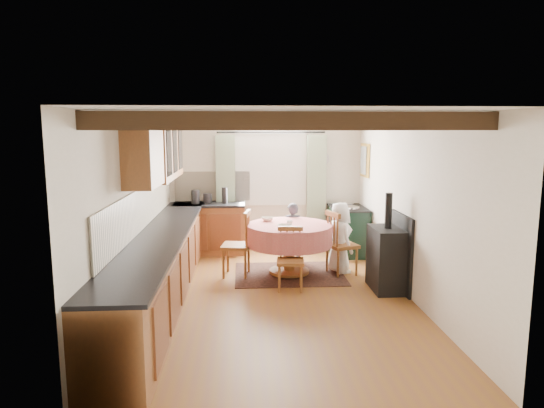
{
  "coord_description": "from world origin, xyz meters",
  "views": [
    {
      "loc": [
        -0.43,
        -6.13,
        2.23
      ],
      "look_at": [
        0.0,
        0.8,
        1.15
      ],
      "focal_mm": 31.26,
      "sensor_mm": 36.0,
      "label": 1
    }
  ],
  "objects": [
    {
      "name": "canister_tall",
      "position": [
        -1.29,
        2.39,
        1.05
      ],
      "size": [
        0.15,
        0.15,
        0.25
      ],
      "primitive_type": "cylinder",
      "color": "#262628",
      "rests_on": "worktop_back"
    },
    {
      "name": "cast_iron_stove",
      "position": [
        1.58,
        0.21,
        0.69
      ],
      "size": [
        0.41,
        0.69,
        1.38
      ],
      "primitive_type": null,
      "color": "black",
      "rests_on": "floor"
    },
    {
      "name": "wall_back",
      "position": [
        0.0,
        2.75,
        1.2
      ],
      "size": [
        3.6,
        0.0,
        2.4
      ],
      "primitive_type": "cube",
      "color": "silver",
      "rests_on": "ground"
    },
    {
      "name": "canister_wide",
      "position": [
        -1.08,
        2.46,
        1.01
      ],
      "size": [
        0.16,
        0.16,
        0.18
      ],
      "primitive_type": "cylinder",
      "color": "#262628",
      "rests_on": "worktop_back"
    },
    {
      "name": "rug",
      "position": [
        0.28,
        1.01,
        0.01
      ],
      "size": [
        1.68,
        1.31,
        0.01
      ],
      "primitive_type": "cube",
      "color": "black",
      "rests_on": "floor"
    },
    {
      "name": "curtain_right",
      "position": [
        0.95,
        2.65,
        1.1
      ],
      "size": [
        0.35,
        0.1,
        2.1
      ],
      "primitive_type": "cube",
      "color": "#8BA781",
      "rests_on": "wall_back"
    },
    {
      "name": "window_pane",
      "position": [
        0.1,
        2.74,
        1.6
      ],
      "size": [
        1.2,
        0.01,
        1.4
      ],
      "primitive_type": "cube",
      "color": "white",
      "rests_on": "wall_back"
    },
    {
      "name": "ceiling",
      "position": [
        0.0,
        0.0,
        2.4
      ],
      "size": [
        3.6,
        5.5,
        0.0
      ],
      "primitive_type": "cube",
      "color": "white",
      "rests_on": "ground"
    },
    {
      "name": "wall_right",
      "position": [
        1.8,
        0.0,
        1.2
      ],
      "size": [
        0.0,
        5.5,
        2.4
      ],
      "primitive_type": "cube",
      "color": "silver",
      "rests_on": "ground"
    },
    {
      "name": "bowl_b",
      "position": [
        -0.04,
        1.31,
        0.83
      ],
      "size": [
        0.21,
        0.21,
        0.06
      ],
      "primitive_type": "imported",
      "rotation": [
        0.0,
        0.0,
        3.05
      ],
      "color": "silver",
      "rests_on": "dining_table"
    },
    {
      "name": "beam_d",
      "position": [
        0.0,
        1.0,
        2.31
      ],
      "size": [
        3.6,
        0.16,
        0.16
      ],
      "primitive_type": "cube",
      "color": "black",
      "rests_on": "ceiling"
    },
    {
      "name": "wall_cabinet_solid",
      "position": [
        -1.63,
        -0.3,
        1.9
      ],
      "size": [
        0.34,
        0.9,
        0.7
      ],
      "primitive_type": "cube",
      "color": "brown",
      "rests_on": "wall_left"
    },
    {
      "name": "aga_range",
      "position": [
        1.47,
        2.22,
        0.44
      ],
      "size": [
        0.62,
        0.95,
        0.88
      ],
      "primitive_type": null,
      "color": "black",
      "rests_on": "floor"
    },
    {
      "name": "child_far",
      "position": [
        0.4,
        1.68,
        0.51
      ],
      "size": [
        0.38,
        0.25,
        1.03
      ],
      "primitive_type": "imported",
      "rotation": [
        0.0,
        0.0,
        3.13
      ],
      "color": "#353A46",
      "rests_on": "floor"
    },
    {
      "name": "wall_front",
      "position": [
        0.0,
        -2.75,
        1.2
      ],
      "size": [
        3.6,
        0.0,
        2.4
      ],
      "primitive_type": "cube",
      "color": "silver",
      "rests_on": "ground"
    },
    {
      "name": "curtain_left",
      "position": [
        -0.75,
        2.65,
        1.1
      ],
      "size": [
        0.35,
        0.1,
        2.1
      ],
      "primitive_type": "cube",
      "color": "#8BA781",
      "rests_on": "wall_back"
    },
    {
      "name": "beam_c",
      "position": [
        0.0,
        0.0,
        2.31
      ],
      "size": [
        3.6,
        0.16,
        0.16
      ],
      "primitive_type": "cube",
      "color": "black",
      "rests_on": "ceiling"
    },
    {
      "name": "chair_right",
      "position": [
        1.1,
        0.98,
        0.5
      ],
      "size": [
        0.56,
        0.55,
        1.0
      ],
      "primitive_type": null,
      "rotation": [
        0.0,
        0.0,
        1.89
      ],
      "color": "brown",
      "rests_on": "floor"
    },
    {
      "name": "wall_picture",
      "position": [
        1.77,
        2.3,
        1.7
      ],
      "size": [
        0.04,
        0.5,
        0.6
      ],
      "primitive_type": "cube",
      "color": "gold",
      "rests_on": "wall_right"
    },
    {
      "name": "dining_table",
      "position": [
        0.28,
        1.01,
        0.4
      ],
      "size": [
        1.32,
        1.32,
        0.8
      ],
      "primitive_type": null,
      "color": "tan",
      "rests_on": "floor"
    },
    {
      "name": "cup",
      "position": [
        0.27,
        0.85,
        0.84
      ],
      "size": [
        0.13,
        0.13,
        0.09
      ],
      "primitive_type": "imported",
      "rotation": [
        0.0,
        0.0,
        5.44
      ],
      "color": "silver",
      "rests_on": "dining_table"
    },
    {
      "name": "bowl_a",
      "position": [
        0.18,
        0.72,
        0.82
      ],
      "size": [
        0.28,
        0.28,
        0.05
      ],
      "primitive_type": "imported",
      "rotation": [
        0.0,
        0.0,
        5.89
      ],
      "color": "silver",
      "rests_on": "dining_table"
    },
    {
      "name": "child_right",
      "position": [
        1.09,
        1.08,
        0.56
      ],
      "size": [
        0.51,
        0.63,
        1.12
      ],
      "primitive_type": "imported",
      "rotation": [
        0.0,
        0.0,
        1.88
      ],
      "color": "white",
      "rests_on": "floor"
    },
    {
      "name": "splash_back",
      "position": [
        -1.0,
        2.73,
        1.2
      ],
      "size": [
        1.4,
        0.02,
        0.55
      ],
      "primitive_type": "cube",
      "color": "beige",
      "rests_on": "wall_back"
    },
    {
      "name": "wall_left",
      "position": [
        -1.8,
        0.0,
        1.2
      ],
      "size": [
        0.0,
        5.5,
        2.4
      ],
      "primitive_type": "cube",
      "color": "silver",
      "rests_on": "ground"
    },
    {
      "name": "worktop_back",
      "position": [
        -1.05,
        2.43,
        0.9
      ],
      "size": [
        1.3,
        0.64,
        0.04
      ],
      "primitive_type": "cube",
      "color": "black",
      "rests_on": "base_cabinet_back"
    },
    {
      "name": "base_cabinet_back",
      "position": [
        -1.05,
        2.45,
        0.44
      ],
      "size": [
        1.3,
        0.6,
        0.88
      ],
      "primitive_type": "cube",
      "color": "brown",
      "rests_on": "floor"
    },
    {
      "name": "beam_e",
      "position": [
        0.0,
        2.0,
        2.31
      ],
      "size": [
        3.6,
        0.16,
        0.16
      ],
      "primitive_type": "cube",
      "color": "black",
      "rests_on": "ceiling"
    },
    {
      "name": "chair_left",
      "position": [
        -0.54,
        0.99,
        0.51
      ],
      "size": [
        0.52,
        0.5,
        1.02
      ],
      "primitive_type": null,
      "rotation": [
        0.0,
        0.0,
        -1.73
      ],
      "color": "brown",
      "rests_on": "floor"
    },
    {
      "name": "chair_near",
      "position": [
        0.23,
        0.29,
        0.44
      ],
      "size": [
        0.41,
        0.43,
        0.88
      ],
      "primitive_type": null,
      "rotation": [
        0.0,
        0.0,
        -0.09
      ],
      "color": "brown",
      "rests_on": "floor"
    },
    {
      "name": "beam_a",
      "position": [
        0.0,
        -2.0,
        2.31
      ],
      "size": [
        3.6,
        0.16,
        0.16
      ],
      "primitive_type": "cube",
      "color": "black",
      "rests_on": "ceiling"
    },
    {
      "name": "floor",
      "position": [
        0.0,
        0.0,
        0.0
      ],
      "size": [
        3.6,
        5.5,
        0.0
      ],
      "primitive_type": "cube",
      "color": "brown",
      "rests_on": "ground"
    },
    {
      "name": "wall_plate",
      "position": [
        1.05,
        2.72,
        1.7
      ],
      "size": [
        0.3,
        0.02,
        0.3
      ],
      "primitive_type": "cylinder",
      "rotation": [
        1.57,
        0.0,
        0.0
      ],
      "color": "silver",
      "rests_on": "wall_back"
    },
    {
      "name": "worktop_left",
      "position": [
        -1.48,
        0.0,
        0.9
      ],
      "size": [
        0.64,
        5.3,
        0.04
      ],
      "primitive_type": "cube",
      "color": "black",
      "rests_on": "base_cabinet_left"
    },
    {
      "name": "window_frame",
      "position": [
        0.1,
        2.73,
        1.6
      ],
      "size": [
        1.34,
        0.03,
        1.54
      ],
      "primitive_type": "cube",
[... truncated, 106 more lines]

